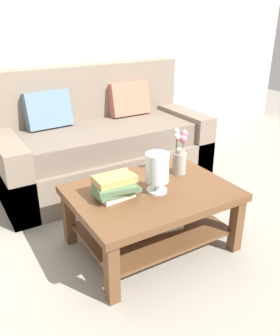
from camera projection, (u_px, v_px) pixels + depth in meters
ground_plane at (140, 222)px, 2.78m from camera, size 10.00×10.00×0.00m
back_wall at (55, 29)px, 3.53m from camera, size 6.40×0.12×2.70m
couch at (101, 144)px, 3.35m from camera, size 1.93×0.90×1.06m
coffee_table at (152, 206)px, 2.38m from camera, size 1.05×0.77×0.44m
book_stack_main at (115, 186)px, 2.22m from camera, size 0.29×0.24×0.13m
glass_hurricane_vase at (157, 169)px, 2.25m from camera, size 0.15×0.15×0.26m
flower_pitcher at (180, 156)px, 2.52m from camera, size 0.12×0.12×0.33m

